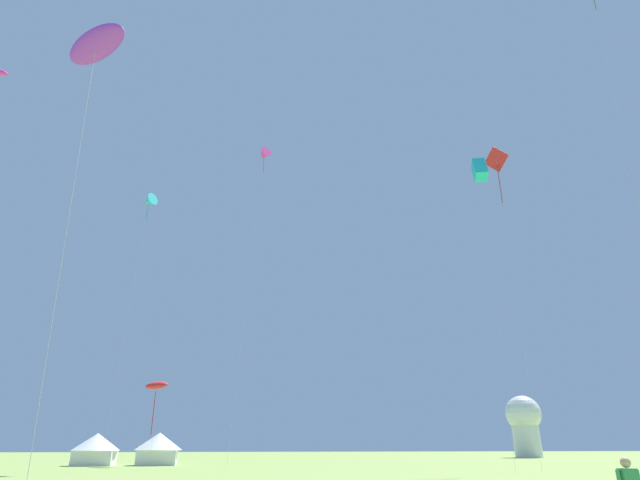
{
  "coord_description": "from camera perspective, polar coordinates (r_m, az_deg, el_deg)",
  "views": [
    {
      "loc": [
        -6.57,
        -2.12,
        1.96
      ],
      "look_at": [
        0.0,
        32.0,
        15.85
      ],
      "focal_mm": 28.99,
      "sensor_mm": 36.0,
      "label": 1
    }
  ],
  "objects": [
    {
      "name": "kite_cyan_box",
      "position": [
        56.59,
        17.23,
        7.38
      ],
      "size": [
        2.12,
        2.72,
        30.05
      ],
      "color": "#1EB7CC",
      "rests_on": "ground"
    },
    {
      "name": "kite_red_parafoil",
      "position": [
        61.7,
        -17.61,
        -15.08
      ],
      "size": [
        3.36,
        3.29,
        8.7
      ],
      "color": "red",
      "rests_on": "ground"
    },
    {
      "name": "kite_purple_parafoil",
      "position": [
        26.19,
        -23.46,
        19.14
      ],
      "size": [
        3.61,
        4.04,
        19.01
      ],
      "color": "purple",
      "rests_on": "ground"
    },
    {
      "name": "festival_tent_center",
      "position": [
        64.75,
        -23.48,
        -20.27
      ],
      "size": [
        5.01,
        5.01,
        3.26
      ],
      "color": "white",
      "rests_on": "ground"
    },
    {
      "name": "festival_tent_left",
      "position": [
        63.82,
        -17.4,
        -20.97
      ],
      "size": [
        5.15,
        5.15,
        3.35
      ],
      "color": "white",
      "rests_on": "ground"
    },
    {
      "name": "kite_red_diamond",
      "position": [
        60.96,
        18.94,
        7.99
      ],
      "size": [
        1.86,
        2.94,
        33.01
      ],
      "color": "red",
      "rests_on": "ground"
    },
    {
      "name": "kite_magenta_delta",
      "position": [
        67.49,
        -6.2,
        9.31
      ],
      "size": [
        3.35,
        2.12,
        37.65
      ],
      "color": "#E02DA3",
      "rests_on": "ground"
    },
    {
      "name": "kite_cyan_delta",
      "position": [
        61.47,
        -18.37,
        4.09
      ],
      "size": [
        2.05,
        2.04,
        28.49
      ],
      "color": "#1EB7CC",
      "rests_on": "ground"
    },
    {
      "name": "observatory_dome",
      "position": [
        108.48,
        21.64,
        -18.22
      ],
      "size": [
        6.4,
        6.4,
        10.8
      ],
      "color": "white",
      "rests_on": "ground"
    }
  ]
}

